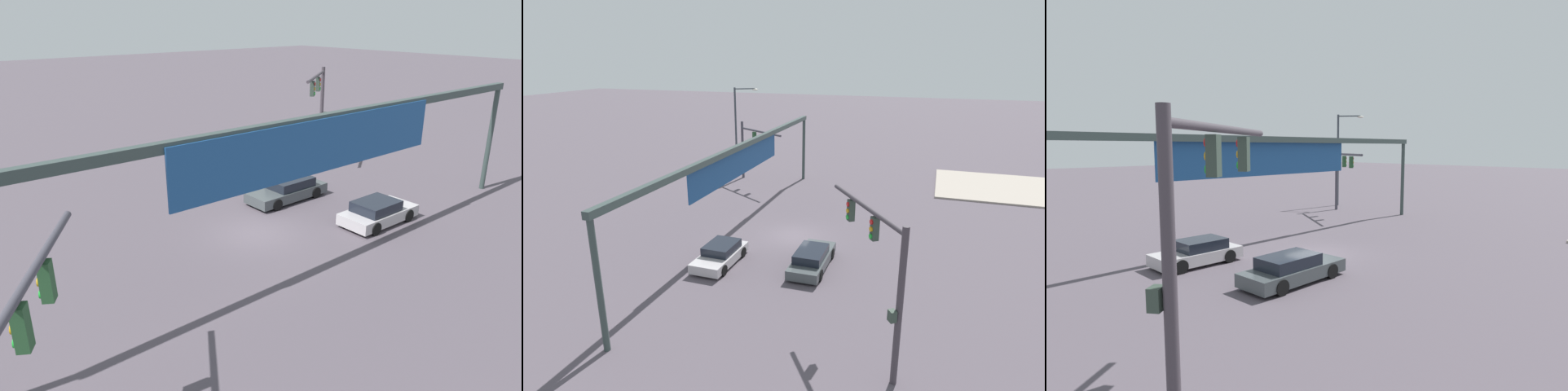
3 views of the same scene
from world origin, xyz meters
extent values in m
plane|color=#524953|center=(0.00, 0.00, 0.00)|extent=(219.57, 219.57, 0.00)
cylinder|color=#3E373E|center=(-12.65, -8.04, 3.20)|extent=(0.26, 0.26, 6.40)
cylinder|color=#3E373E|center=(-10.10, -6.26, 6.09)|extent=(5.20, 3.71, 0.19)
cube|color=#304035|center=(-10.82, -6.76, 5.47)|extent=(0.41, 0.40, 0.95)
cylinder|color=red|center=(-10.91, -6.63, 5.76)|extent=(0.20, 0.16, 0.20)
cylinder|color=orange|center=(-10.91, -6.63, 5.46)|extent=(0.20, 0.16, 0.20)
cylinder|color=green|center=(-10.91, -6.63, 5.16)|extent=(0.20, 0.16, 0.20)
cube|color=#304035|center=(-8.97, -5.47, 5.47)|extent=(0.41, 0.40, 0.95)
cylinder|color=red|center=(-9.06, -5.34, 5.76)|extent=(0.20, 0.16, 0.20)
cylinder|color=orange|center=(-9.06, -5.34, 5.46)|extent=(0.20, 0.16, 0.20)
cylinder|color=green|center=(-9.06, -5.34, 5.16)|extent=(0.20, 0.16, 0.20)
cube|color=#304035|center=(-12.80, -7.82, 2.96)|extent=(0.38, 0.37, 0.44)
cylinder|color=#3F3D48|center=(13.03, 9.53, 2.85)|extent=(0.25, 0.25, 5.69)
cylinder|color=#3F3D48|center=(11.44, 6.96, 5.05)|extent=(3.32, 5.22, 0.18)
cube|color=#234B29|center=(11.96, 7.79, 4.44)|extent=(0.39, 0.41, 0.95)
cylinder|color=red|center=(12.09, 7.71, 4.73)|extent=(0.16, 0.20, 0.20)
cylinder|color=orange|center=(12.09, 7.71, 4.43)|extent=(0.16, 0.20, 0.20)
cylinder|color=green|center=(12.09, 7.71, 4.13)|extent=(0.16, 0.20, 0.20)
cube|color=#234B29|center=(11.07, 6.36, 4.44)|extent=(0.39, 0.41, 0.95)
cylinder|color=red|center=(11.21, 6.27, 4.73)|extent=(0.16, 0.20, 0.20)
cylinder|color=orange|center=(11.21, 6.27, 4.43)|extent=(0.16, 0.20, 0.20)
cylinder|color=green|center=(11.21, 6.27, 4.13)|extent=(0.16, 0.20, 0.20)
cylinder|color=#384048|center=(15.30, 11.26, 4.37)|extent=(0.20, 0.20, 8.75)
cylinder|color=#384048|center=(15.88, 10.38, 8.60)|extent=(1.25, 1.83, 0.12)
ellipsoid|color=silver|center=(16.45, 9.50, 8.50)|extent=(0.58, 0.67, 0.20)
cylinder|color=#33413F|center=(14.54, 3.64, 2.96)|extent=(0.28, 0.28, 5.93)
cube|color=#33413F|center=(0.00, 3.64, 6.10)|extent=(29.48, 0.35, 0.35)
cube|color=navy|center=(-0.13, 3.85, 5.09)|extent=(13.63, 0.08, 2.13)
cube|color=#434A4C|center=(-4.15, -2.47, 0.44)|extent=(4.81, 1.84, 0.55)
cube|color=black|center=(-4.44, -2.48, 0.96)|extent=(2.51, 1.61, 0.50)
cylinder|color=black|center=(-2.67, -1.62, 0.32)|extent=(0.64, 0.23, 0.64)
cylinder|color=black|center=(-2.66, -3.30, 0.32)|extent=(0.64, 0.23, 0.64)
cylinder|color=black|center=(-5.64, -1.65, 0.32)|extent=(0.64, 0.23, 0.64)
cylinder|color=black|center=(-5.63, -3.33, 0.32)|extent=(0.64, 0.23, 0.64)
cube|color=#B8B2B5|center=(-5.53, 2.84, 0.44)|extent=(4.22, 1.91, 0.55)
cube|color=black|center=(-5.28, 2.84, 0.96)|extent=(2.20, 1.66, 0.50)
cylinder|color=black|center=(-6.84, 1.98, 0.32)|extent=(0.64, 0.23, 0.64)
cylinder|color=black|center=(-6.82, 3.72, 0.32)|extent=(0.64, 0.23, 0.64)
cylinder|color=black|center=(-4.24, 1.96, 0.32)|extent=(0.64, 0.23, 0.64)
cylinder|color=black|center=(-4.22, 3.70, 0.32)|extent=(0.64, 0.23, 0.64)
camera|label=1|loc=(13.33, 16.34, 9.82)|focal=33.31mm
camera|label=2|loc=(-27.52, -8.74, 12.00)|focal=31.11mm
camera|label=3|loc=(-16.17, -14.79, 5.66)|focal=28.96mm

